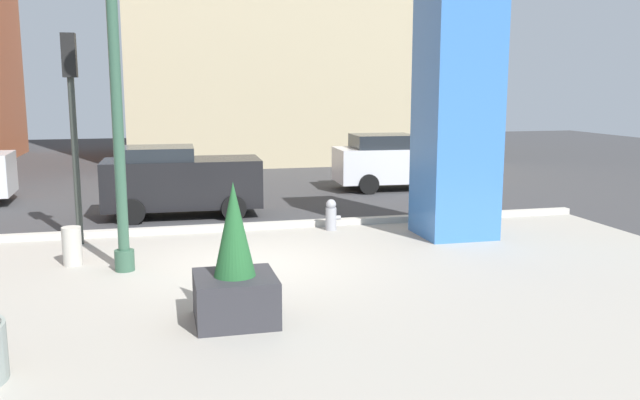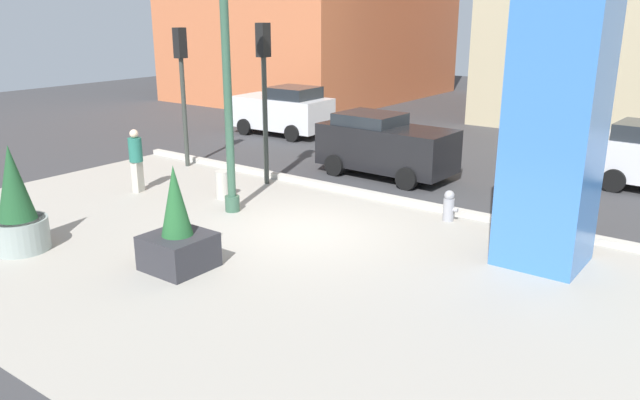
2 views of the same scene
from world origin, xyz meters
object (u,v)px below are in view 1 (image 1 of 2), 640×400
art_pillar_blue (457,110)px  potted_plant_near_right (235,275)px  fire_hydrant (331,215)px  car_passing_lane (399,162)px  traffic_light_corner (72,103)px  concrete_bollard (72,246)px  car_curb_east (180,181)px  lamp_post (116,99)px

art_pillar_blue → potted_plant_near_right: art_pillar_blue is taller
fire_hydrant → car_passing_lane: 6.99m
traffic_light_corner → concrete_bollard: bearing=-88.5°
potted_plant_near_right → car_passing_lane: bearing=59.6°
potted_plant_near_right → car_curb_east: bearing=93.1°
traffic_light_corner → car_passing_lane: size_ratio=1.01×
lamp_post → car_curb_east: bearing=76.8°
car_curb_east → car_passing_lane: car_curb_east is taller
lamp_post → art_pillar_blue: bearing=10.6°
fire_hydrant → concrete_bollard: bearing=-161.4°
lamp_post → concrete_bollard: 3.02m
lamp_post → fire_hydrant: (4.62, 2.53, -2.78)m
car_passing_lane → potted_plant_near_right: bearing=-120.4°
traffic_light_corner → car_curb_east: size_ratio=1.09×
concrete_bollard → car_curb_east: car_curb_east is taller
lamp_post → car_passing_lane: size_ratio=1.46×
car_passing_lane → traffic_light_corner: bearing=-148.2°
potted_plant_near_right → traffic_light_corner: 6.68m
lamp_post → potted_plant_near_right: lamp_post is taller
lamp_post → potted_plant_near_right: 4.36m
potted_plant_near_right → lamp_post: bearing=117.9°
lamp_post → art_pillar_blue: (7.20, 1.34, -0.28)m
car_passing_lane → lamp_post: bearing=-135.4°
potted_plant_near_right → traffic_light_corner: bearing=115.7°
fire_hydrant → car_passing_lane: size_ratio=0.17×
fire_hydrant → car_curb_east: car_curb_east is taller
art_pillar_blue → car_passing_lane: 7.38m
traffic_light_corner → car_curb_east: traffic_light_corner is taller
potted_plant_near_right → car_curb_east: 8.42m
lamp_post → fire_hydrant: 5.96m
lamp_post → potted_plant_near_right: bearing=-62.1°
lamp_post → traffic_light_corner: (-1.03, 2.46, -0.12)m
traffic_light_corner → car_passing_lane: (9.49, 5.89, -2.12)m
art_pillar_blue → concrete_bollard: bearing=-175.1°
art_pillar_blue → car_curb_east: size_ratio=1.41×
art_pillar_blue → fire_hydrant: art_pillar_blue is taller
potted_plant_near_right → fire_hydrant: (2.93, 5.72, -0.33)m
potted_plant_near_right → fire_hydrant: bearing=62.8°
potted_plant_near_right → car_curb_east: (-0.46, 8.41, 0.24)m
concrete_bollard → car_curb_east: 5.11m
potted_plant_near_right → concrete_bollard: size_ratio=2.74×
car_curb_east → car_passing_lane: 7.89m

